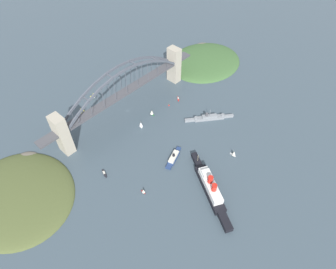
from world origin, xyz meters
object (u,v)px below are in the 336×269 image
Objects in this scene: harbor_arch_bridge at (125,93)px; seaplane_taxiing_near_bridge at (93,96)px; small_boat_3 at (104,173)px; naval_cruiser at (209,118)px; small_boat_0 at (143,191)px; channel_marker_buoy at (169,105)px; small_boat_5 at (152,112)px; small_boat_2 at (141,124)px; ocean_liner at (210,187)px; small_boat_1 at (178,99)px; small_boat_4 at (234,153)px; harbor_ferry_steamer at (174,157)px; seaplane_second_in_formation at (82,111)px.

harbor_arch_bridge is 68.73m from seaplane_taxiing_near_bridge.
naval_cruiser is at bearing 167.69° from small_boat_3.
small_boat_0 is 2.48× the size of channel_marker_buoy.
small_boat_5 is at bearing -9.69° from channel_marker_buoy.
harbor_arch_bridge is 68.17m from channel_marker_buoy.
small_boat_0 reaches higher than small_boat_3.
small_boat_2 is 28.16m from small_boat_5.
ocean_liner is 115.16m from naval_cruiser.
small_boat_1 is at bearing 173.77° from small_boat_5.
small_boat_4 is at bearing 74.31° from small_boat_1.
ocean_liner reaches higher than small_boat_1.
small_boat_4 is at bearing -171.76° from ocean_liner.
small_boat_5 reaches higher than harbor_ferry_steamer.
small_boat_2 is at bearing 14.01° from small_boat_5.
harbor_arch_bridge is 4.65× the size of naval_cruiser.
naval_cruiser is 85.68m from harbor_ferry_steamer.
small_boat_5 is (46.90, -65.53, 0.64)m from naval_cruiser.
small_boat_3 is at bearing -37.20° from small_boat_4.
ocean_liner is at bearing 122.31° from small_boat_3.
small_boat_5 is at bearing -116.65° from harbor_ferry_steamer.
small_boat_2 is at bearing -98.89° from harbor_ferry_steamer.
naval_cruiser reaches higher than small_boat_4.
ocean_liner reaches higher than channel_marker_buoy.
ocean_liner is at bearing 72.04° from small_boat_5.
naval_cruiser is at bearing 86.62° from small_boat_1.
small_boat_3 is at bearing -75.31° from small_boat_0.
small_boat_1 is at bearing -93.38° from naval_cruiser.
seaplane_taxiing_near_bridge is 97.58m from small_boat_5.
channel_marker_buoy is at bearing -148.29° from small_boat_0.
small_boat_2 is 0.81× the size of small_boat_3.
naval_cruiser is 8.24× the size of small_boat_0.
small_boat_1 is 0.88× the size of small_boat_2.
channel_marker_buoy is (-95.69, 81.29, -0.80)m from seaplane_second_in_formation.
harbor_ferry_steamer is (85.03, 10.47, -0.92)m from naval_cruiser.
harbor_arch_bridge reaches higher than seaplane_second_in_formation.
harbor_arch_bridge reaches higher than channel_marker_buoy.
seaplane_taxiing_near_bridge reaches higher than small_boat_1.
channel_marker_buoy is at bearing -178.38° from small_boat_2.
harbor_ferry_steamer reaches higher than seaplane_second_in_formation.
channel_marker_buoy is at bearing 123.55° from seaplane_taxiing_near_bridge.
seaplane_taxiing_near_bridge is 0.82× the size of seaplane_second_in_formation.
channel_marker_buoy is (-126.96, -78.43, -2.16)m from small_boat_0.
naval_cruiser is 160.99m from small_boat_3.
small_boat_3 is at bearing -31.80° from harbor_ferry_steamer.
small_boat_0 is at bearing 55.81° from harbor_arch_bridge.
ocean_liner reaches higher than small_boat_4.
harbor_ferry_steamer is at bearing 88.52° from seaplane_taxiing_near_bridge.
seaplane_second_in_formation is 3.76× the size of channel_marker_buoy.
small_boat_4 is at bearing 102.38° from harbor_arch_bridge.
small_boat_1 is at bearing 130.97° from seaplane_taxiing_near_bridge.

